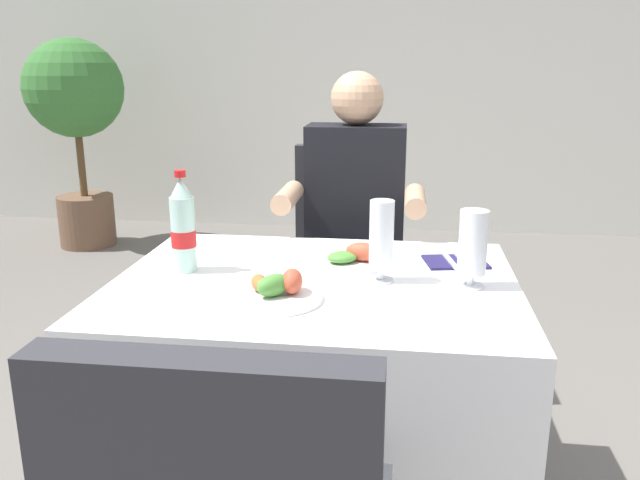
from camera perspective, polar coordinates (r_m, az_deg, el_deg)
back_wall at (r=5.09m, az=6.44°, el=17.14°), size 11.00×0.12×2.89m
main_dining_table at (r=1.76m, az=-0.42°, el=-8.93°), size 1.06×0.82×0.74m
chair_far_diner_seat at (r=2.51m, az=2.06°, el=-1.50°), size 0.44×0.50×0.97m
seated_diner_far at (r=2.36m, az=3.04°, el=1.34°), size 0.50×0.46×1.26m
plate_near_camera at (r=1.55m, az=-3.88°, el=-4.49°), size 0.23×0.23×0.07m
plate_far_diner at (r=1.81m, az=2.42°, el=-1.76°), size 0.24×0.24×0.07m
beer_glass_left at (r=1.65m, az=13.39°, el=-0.73°), size 0.07×0.07×0.20m
beer_glass_middle at (r=1.66m, az=5.47°, el=0.16°), size 0.07×0.07×0.22m
cola_bottle_primary at (r=1.77m, az=-12.06°, el=1.10°), size 0.07×0.07×0.28m
napkin_cutlery_set at (r=1.87m, az=11.93°, el=-1.88°), size 0.19×0.20×0.01m
potted_plant_corner at (r=4.84m, az=-20.85°, el=10.75°), size 0.67×0.67×1.46m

